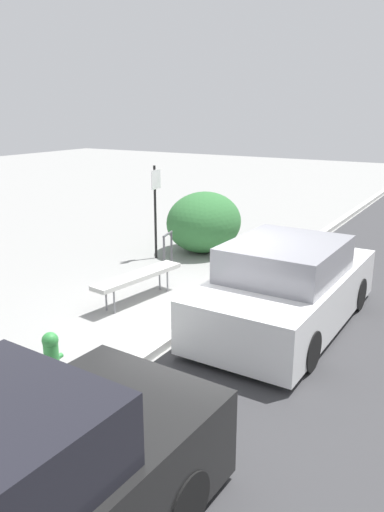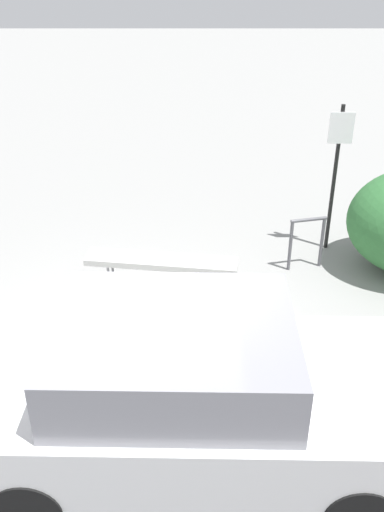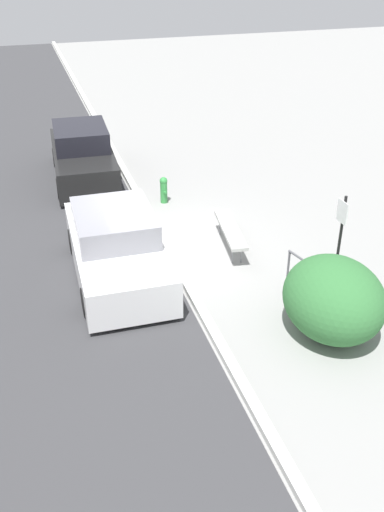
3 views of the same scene
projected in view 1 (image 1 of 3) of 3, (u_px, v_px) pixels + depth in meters
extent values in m
plane|color=gray|center=(197.00, 323.00, 8.70)|extent=(60.00, 60.00, 0.00)
cube|color=#B7B7B2|center=(197.00, 320.00, 8.68)|extent=(60.00, 0.20, 0.13)
cylinder|color=gray|center=(114.00, 302.00, 9.04)|extent=(0.04, 0.04, 0.47)
cylinder|color=gray|center=(167.00, 281.00, 10.13)|extent=(0.04, 0.04, 0.47)
cylinder|color=gray|center=(106.00, 299.00, 9.17)|extent=(0.04, 0.04, 0.47)
cylinder|color=gray|center=(160.00, 279.00, 10.26)|extent=(0.04, 0.04, 0.47)
cube|color=#B2B2AD|center=(138.00, 276.00, 9.57)|extent=(2.12, 0.68, 0.09)
cylinder|color=#515156|center=(164.00, 253.00, 11.46)|extent=(0.05, 0.05, 0.80)
cylinder|color=#515156|center=(171.00, 248.00, 11.92)|extent=(0.05, 0.05, 0.80)
cylinder|color=#515156|center=(168.00, 234.00, 11.58)|extent=(0.55, 0.18, 0.05)
cylinder|color=black|center=(155.00, 213.00, 12.20)|extent=(0.06, 0.06, 2.30)
cube|color=white|center=(156.00, 179.00, 11.95)|extent=(0.36, 0.02, 0.46)
cylinder|color=#338C3F|center=(52.00, 364.00, 6.67)|extent=(0.20, 0.20, 0.60)
sphere|color=#338C3F|center=(50.00, 340.00, 6.57)|extent=(0.22, 0.22, 0.22)
cylinder|color=#338C3F|center=(44.00, 365.00, 6.54)|extent=(0.08, 0.07, 0.07)
cylinder|color=#338C3F|center=(60.00, 356.00, 6.77)|extent=(0.08, 0.07, 0.07)
ellipsoid|color=#337038|center=(204.00, 222.00, 12.90)|extent=(2.14, 1.86, 1.56)
cylinder|color=black|center=(271.00, 278.00, 10.11)|extent=(0.60, 0.19, 0.60)
cylinder|color=black|center=(358.00, 294.00, 9.23)|extent=(0.60, 0.19, 0.60)
cylinder|color=black|center=(204.00, 324.00, 7.94)|extent=(0.60, 0.19, 0.60)
cylinder|color=black|center=(309.00, 351.00, 7.06)|extent=(0.60, 0.19, 0.60)
cube|color=white|center=(287.00, 295.00, 8.52)|extent=(4.35, 1.95, 0.84)
cube|color=gray|center=(286.00, 259.00, 8.19)|extent=(2.10, 1.72, 0.58)
cylinder|color=black|center=(56.00, 437.00, 5.19)|extent=(0.61, 0.21, 0.60)
cylinder|color=black|center=(183.00, 502.00, 4.33)|extent=(0.61, 0.21, 0.60)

